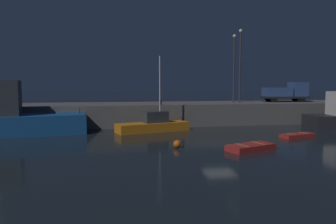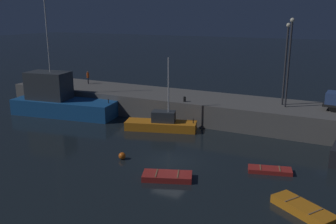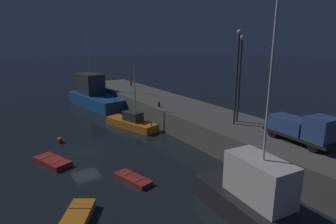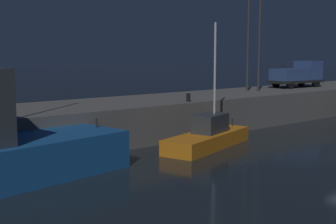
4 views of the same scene
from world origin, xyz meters
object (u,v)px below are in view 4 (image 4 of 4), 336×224
Objects in this scene: fishing_boat_white at (208,136)px; bollard_central at (188,97)px; utility_truck at (298,74)px; lamp_post_west at (248,34)px; lamp_post_east at (260,31)px.

fishing_boat_white is 3.98m from bollard_central.
fishing_boat_white reaches higher than utility_truck.
fishing_boat_white is at bearing -110.74° from bollard_central.
bollard_central is (-9.78, -3.29, -4.60)m from lamp_post_west.
fishing_boat_white is 0.86× the size of lamp_post_east.
fishing_boat_white is at bearing -153.86° from lamp_post_east.
lamp_post_west reaches higher than bollard_central.
fishing_boat_white is 1.29× the size of utility_truck.
utility_truck is (7.11, -0.19, -3.64)m from lamp_post_west.
lamp_post_west reaches higher than fishing_boat_white.
lamp_post_east is at bearing -62.98° from lamp_post_west.
utility_truck is at bearing -1.54° from lamp_post_west.
utility_truck is at bearing 10.39° from bollard_central.
lamp_post_east reaches higher than fishing_boat_white.
lamp_post_west is at bearing 178.46° from utility_truck.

